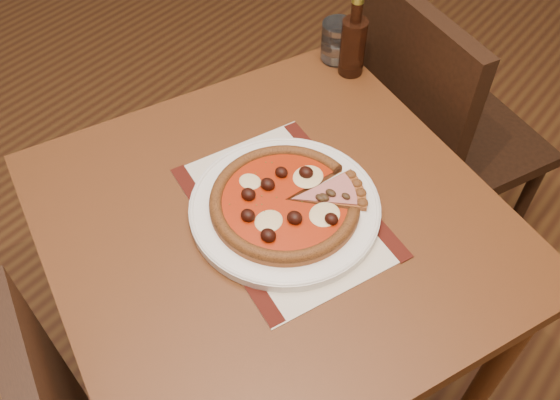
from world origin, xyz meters
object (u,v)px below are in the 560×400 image
at_px(chair_far, 429,127).
at_px(plate, 285,208).
at_px(table, 274,249).
at_px(water_glass, 338,41).
at_px(bottle, 353,44).
at_px(pizza, 285,201).

relative_size(chair_far, plate, 2.60).
bearing_deg(table, water_glass, 112.47).
bearing_deg(table, bottle, 107.22).
height_order(chair_far, plate, chair_far).
distance_m(plate, bottle, 0.45).
bearing_deg(bottle, water_glass, 158.48).
bearing_deg(bottle, chair_far, 52.72).
distance_m(chair_far, water_glass, 0.38).
relative_size(table, water_glass, 11.12).
bearing_deg(pizza, table, -109.53).
bearing_deg(plate, water_glass, 114.47).
bearing_deg(table, plate, 70.28).
bearing_deg(chair_far, bottle, 75.63).
height_order(chair_far, pizza, chair_far).
distance_m(chair_far, pizza, 0.66).
xyz_separation_m(plate, water_glass, (-0.20, 0.44, 0.04)).
distance_m(chair_far, plate, 0.65).
bearing_deg(chair_far, pizza, 112.77).
distance_m(plate, water_glass, 0.48).
height_order(table, pizza, pizza).
relative_size(chair_far, water_glass, 9.81).
height_order(chair_far, water_glass, chair_far).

